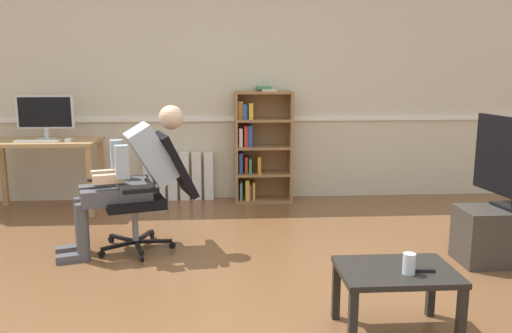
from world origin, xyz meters
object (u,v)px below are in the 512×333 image
object	(u,v)px
computer_mouse	(69,140)
office_chair	(153,187)
tv_stand	(511,235)
coffee_table	(396,279)
keyboard	(38,141)
imac_monitor	(45,114)
person_seated	(131,174)
spare_remote	(421,270)
computer_desk	(43,152)
drinking_glass	(409,264)
bookshelf	(259,146)
radiator	(179,176)

from	to	relation	value
computer_mouse	office_chair	size ratio (longest dim) A/B	0.10
tv_stand	coffee_table	size ratio (longest dim) A/B	1.26
keyboard	computer_mouse	bearing A→B (deg)	3.79
imac_monitor	person_seated	distance (m)	1.76
spare_remote	computer_mouse	bearing A→B (deg)	-129.08
computer_desk	computer_mouse	bearing A→B (deg)	-21.61
drinking_glass	imac_monitor	bearing A→B (deg)	134.31
bookshelf	radiator	world-z (taller)	bookshelf
imac_monitor	tv_stand	xyz separation A→B (m)	(4.05, -1.80, -0.81)
keyboard	bookshelf	size ratio (longest dim) A/B	0.34
office_chair	person_seated	xyz separation A→B (m)	(-0.16, -0.05, 0.12)
radiator	office_chair	bearing A→B (deg)	-92.66
drinking_glass	radiator	bearing A→B (deg)	115.08
keyboard	office_chair	bearing A→B (deg)	-39.76
computer_desk	bookshelf	bearing A→B (deg)	7.35
keyboard	bookshelf	world-z (taller)	bookshelf
computer_mouse	coffee_table	distance (m)	3.67
bookshelf	radiator	xyz separation A→B (m)	(-0.91, 0.10, -0.35)
bookshelf	person_seated	bearing A→B (deg)	-126.62
radiator	coffee_table	distance (m)	3.47
coffee_table	spare_remote	distance (m)	0.14
bookshelf	coffee_table	world-z (taller)	bookshelf
keyboard	tv_stand	size ratio (longest dim) A/B	0.54
computer_desk	person_seated	size ratio (longest dim) A/B	0.95
tv_stand	imac_monitor	bearing A→B (deg)	155.99
imac_monitor	bookshelf	world-z (taller)	bookshelf
drinking_glass	bookshelf	bearing A→B (deg)	100.75
tv_stand	drinking_glass	world-z (taller)	drinking_glass
computer_mouse	radiator	xyz separation A→B (m)	(1.05, 0.51, -0.49)
imac_monitor	coffee_table	size ratio (longest dim) A/B	0.91
bookshelf	spare_remote	distance (m)	3.17
computer_mouse	radiator	bearing A→B (deg)	25.94
keyboard	computer_mouse	distance (m)	0.30
computer_mouse	drinking_glass	world-z (taller)	computer_mouse
computer_desk	tv_stand	bearing A→B (deg)	-22.98
radiator	coffee_table	bearing A→B (deg)	-65.01
computer_desk	drinking_glass	world-z (taller)	computer_desk
radiator	coffee_table	world-z (taller)	radiator
person_seated	keyboard	bearing A→B (deg)	-152.79
keyboard	radiator	world-z (taller)	keyboard
computer_desk	tv_stand	distance (m)	4.44
computer_desk	computer_mouse	size ratio (longest dim) A/B	11.32
computer_mouse	spare_remote	xyz separation A→B (m)	(2.63, -2.68, -0.37)
tv_stand	drinking_glass	distance (m)	1.66
office_chair	radiator	bearing A→B (deg)	159.58
computer_desk	radiator	bearing A→B (deg)	16.10
bookshelf	person_seated	size ratio (longest dim) A/B	1.08
spare_remote	office_chair	bearing A→B (deg)	-127.52
office_chair	coffee_table	distance (m)	2.19
office_chair	drinking_glass	world-z (taller)	office_chair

